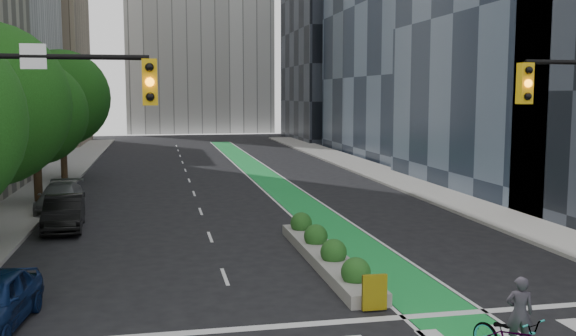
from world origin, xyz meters
name	(u,v)px	position (x,y,z in m)	size (l,w,h in m)	color
sidewalk_left	(34,195)	(-11.80, 25.00, 0.07)	(3.60, 90.00, 0.15)	gray
sidewalk_right	(411,184)	(11.80, 25.00, 0.07)	(3.60, 90.00, 0.15)	gray
bike_lane_paint	(267,178)	(3.00, 30.00, 0.01)	(2.20, 70.00, 0.01)	green
building_tan_far	(20,33)	(-20.00, 66.00, 13.00)	(14.00, 16.00, 26.00)	tan
building_dark_end	(346,32)	(20.00, 68.00, 14.00)	(14.00, 18.00, 28.00)	black
tree_midfar	(35,113)	(-11.00, 22.00, 4.95)	(5.60, 5.60, 7.76)	black
tree_far	(61,98)	(-11.00, 32.00, 5.69)	(6.60, 6.60, 9.00)	black
median_planter	(326,253)	(1.20, 7.04, 0.37)	(1.20, 10.26, 1.10)	gray
cyclist	(519,313)	(3.69, -1.33, 0.87)	(0.64, 0.42, 1.75)	#302D36
parked_car_left_mid	(64,213)	(-8.70, 14.76, 0.75)	(1.60, 4.58, 1.51)	black
parked_car_left_far	(61,197)	(-9.50, 19.48, 0.72)	(2.01, 4.95, 1.44)	#5C5F61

